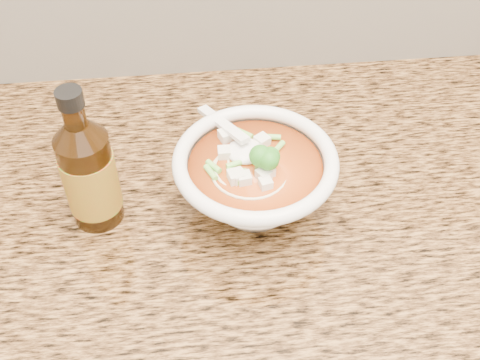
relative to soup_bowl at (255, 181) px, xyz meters
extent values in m
cube|color=#392111|center=(0.14, 0.02, -0.52)|extent=(4.00, 0.65, 0.86)
cube|color=olive|center=(0.14, 0.02, -0.07)|extent=(4.00, 0.68, 0.04)
cylinder|color=white|center=(0.00, 0.00, -0.05)|extent=(0.09, 0.09, 0.01)
torus|color=white|center=(0.00, 0.00, 0.04)|extent=(0.22, 0.22, 0.02)
torus|color=beige|center=(-0.02, -0.01, 0.03)|extent=(0.08, 0.08, 0.00)
torus|color=beige|center=(0.00, -0.01, 0.03)|extent=(0.12, 0.12, 0.00)
torus|color=beige|center=(0.02, 0.02, 0.03)|extent=(0.15, 0.15, 0.00)
torus|color=beige|center=(-0.01, -0.01, 0.03)|extent=(0.10, 0.10, 0.00)
torus|color=beige|center=(-0.02, -0.01, 0.02)|extent=(0.13, 0.13, 0.00)
torus|color=beige|center=(-0.02, -0.02, 0.02)|extent=(0.14, 0.14, 0.00)
torus|color=beige|center=(-0.01, 0.01, 0.02)|extent=(0.09, 0.09, 0.00)
cube|color=silver|center=(0.01, 0.01, 0.04)|extent=(0.02, 0.02, 0.02)
cube|color=silver|center=(0.03, 0.01, 0.04)|extent=(0.02, 0.02, 0.02)
cube|color=silver|center=(-0.02, -0.01, 0.04)|extent=(0.02, 0.02, 0.02)
cube|color=silver|center=(0.03, -0.03, 0.04)|extent=(0.02, 0.02, 0.02)
cube|color=silver|center=(0.00, -0.05, 0.04)|extent=(0.02, 0.02, 0.02)
cube|color=silver|center=(-0.06, -0.02, 0.04)|extent=(0.02, 0.02, 0.02)
cube|color=silver|center=(0.06, 0.02, 0.04)|extent=(0.02, 0.02, 0.02)
cube|color=silver|center=(0.05, 0.02, 0.04)|extent=(0.02, 0.02, 0.02)
cube|color=silver|center=(0.02, -0.05, 0.04)|extent=(0.02, 0.02, 0.02)
cube|color=silver|center=(0.02, 0.00, 0.04)|extent=(0.02, 0.02, 0.02)
ellipsoid|color=#196014|center=(0.01, -0.01, 0.05)|extent=(0.04, 0.04, 0.04)
cylinder|color=#78CB4E|center=(0.02, -0.05, 0.04)|extent=(0.02, 0.02, 0.01)
cylinder|color=#78CB4E|center=(0.04, 0.05, 0.04)|extent=(0.02, 0.02, 0.01)
cylinder|color=#78CB4E|center=(0.05, 0.00, 0.04)|extent=(0.01, 0.02, 0.01)
cylinder|color=#78CB4E|center=(-0.01, 0.05, 0.04)|extent=(0.02, 0.02, 0.01)
cylinder|color=#78CB4E|center=(-0.02, -0.05, 0.04)|extent=(0.02, 0.01, 0.01)
cylinder|color=#78CB4E|center=(0.03, -0.04, 0.04)|extent=(0.02, 0.02, 0.01)
cylinder|color=#78CB4E|center=(-0.03, -0.03, 0.04)|extent=(0.02, 0.01, 0.01)
cylinder|color=#78CB4E|center=(0.01, -0.04, 0.04)|extent=(0.02, 0.02, 0.01)
ellipsoid|color=white|center=(-0.01, 0.02, 0.04)|extent=(0.05, 0.05, 0.02)
cube|color=white|center=(-0.04, 0.07, 0.04)|extent=(0.07, 0.11, 0.03)
cylinder|color=#3B2008|center=(-0.21, 0.01, 0.02)|extent=(0.07, 0.07, 0.14)
cylinder|color=#3B2008|center=(-0.21, 0.01, 0.13)|extent=(0.03, 0.03, 0.03)
cylinder|color=black|center=(-0.21, 0.01, 0.15)|extent=(0.03, 0.03, 0.02)
cylinder|color=red|center=(-0.21, 0.01, 0.02)|extent=(0.07, 0.07, 0.09)
camera|label=1|loc=(-0.08, -0.55, 0.58)|focal=45.00mm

